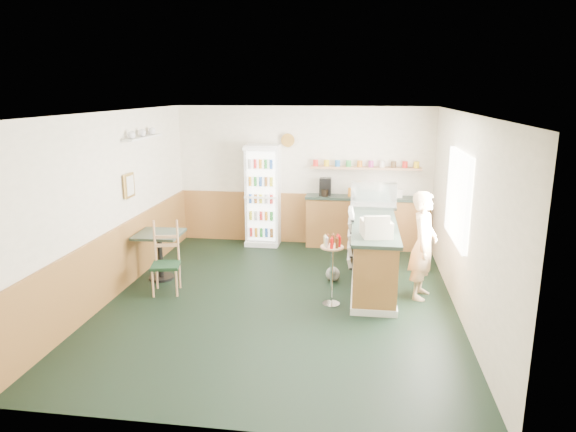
% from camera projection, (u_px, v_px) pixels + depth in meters
% --- Properties ---
extents(ground, '(6.00, 6.00, 0.00)m').
position_uv_depth(ground, '(280.00, 300.00, 7.53)').
color(ground, black).
rests_on(ground, ground).
extents(room_envelope, '(5.04, 6.02, 2.72)m').
position_uv_depth(room_envelope, '(273.00, 188.00, 7.90)').
color(room_envelope, white).
rests_on(room_envelope, ground).
extents(service_counter, '(0.68, 3.01, 1.01)m').
position_uv_depth(service_counter, '(373.00, 251.00, 8.28)').
color(service_counter, '#9C6332').
rests_on(service_counter, ground).
extents(back_counter, '(2.24, 0.42, 1.69)m').
position_uv_depth(back_counter, '(363.00, 220.00, 9.94)').
color(back_counter, '#9C6332').
rests_on(back_counter, ground).
extents(drinks_fridge, '(0.65, 0.54, 1.98)m').
position_uv_depth(drinks_fridge, '(263.00, 195.00, 10.04)').
color(drinks_fridge, white).
rests_on(drinks_fridge, ground).
extents(display_case, '(0.78, 0.41, 0.44)m').
position_uv_depth(display_case, '(374.00, 195.00, 8.85)').
color(display_case, silver).
rests_on(display_case, service_counter).
extents(cash_register, '(0.46, 0.48, 0.23)m').
position_uv_depth(cash_register, '(376.00, 228.00, 7.14)').
color(cash_register, beige).
rests_on(cash_register, service_counter).
extents(shopkeeper, '(0.52, 0.62, 1.60)m').
position_uv_depth(shopkeeper, '(423.00, 245.00, 7.46)').
color(shopkeeper, tan).
rests_on(shopkeeper, ground).
extents(condiment_stand, '(0.33, 0.33, 1.02)m').
position_uv_depth(condiment_stand, '(332.00, 259.00, 7.20)').
color(condiment_stand, silver).
rests_on(condiment_stand, ground).
extents(newspaper_rack, '(0.10, 0.48, 0.95)m').
position_uv_depth(newspaper_rack, '(351.00, 238.00, 8.20)').
color(newspaper_rack, black).
rests_on(newspaper_rack, ground).
extents(cafe_table, '(0.72, 0.72, 0.77)m').
position_uv_depth(cafe_table, '(160.00, 247.00, 8.24)').
color(cafe_table, black).
rests_on(cafe_table, ground).
extents(cafe_chair, '(0.48, 0.48, 1.09)m').
position_uv_depth(cafe_chair, '(167.00, 255.00, 7.75)').
color(cafe_chair, black).
rests_on(cafe_chair, ground).
extents(dog_doorstop, '(0.23, 0.29, 0.27)m').
position_uv_depth(dog_doorstop, '(333.00, 273.00, 8.24)').
color(dog_doorstop, gray).
rests_on(dog_doorstop, ground).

